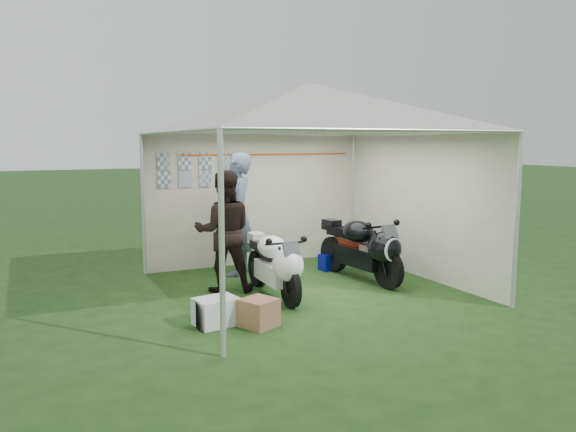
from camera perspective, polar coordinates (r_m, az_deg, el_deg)
name	(u,v)px	position (r m, az deg, el deg)	size (l,w,h in m)	color
ground	(308,289)	(8.42, 2.05, -7.39)	(80.00, 80.00, 0.00)	#1C3B15
canopy_tent	(308,113)	(8.17, 2.03, 10.39)	(5.66, 5.66, 3.00)	silver
motorcycle_white	(276,263)	(7.86, -1.27, -4.79)	(0.44, 1.79, 0.88)	black
motorcycle_black	(364,247)	(8.85, 7.72, -3.15)	(0.56, 1.96, 0.96)	black
paddock_stand	(330,262)	(9.62, 4.34, -4.66)	(0.37, 0.23, 0.28)	#101CD1
person_dark_jacket	(224,231)	(8.17, -6.52, -1.56)	(0.86, 0.67, 1.77)	black
person_blue_jacket	(237,214)	(9.16, -5.19, 0.18)	(0.73, 0.48, 2.00)	slate
equipment_box	(371,255)	(9.82, 8.46, -3.92)	(0.46, 0.37, 0.46)	black
crate_0	(216,311)	(6.83, -7.29, -9.60)	(0.49, 0.38, 0.33)	silver
crate_1	(259,313)	(6.73, -2.97, -9.79)	(0.37, 0.37, 0.33)	#8D6144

